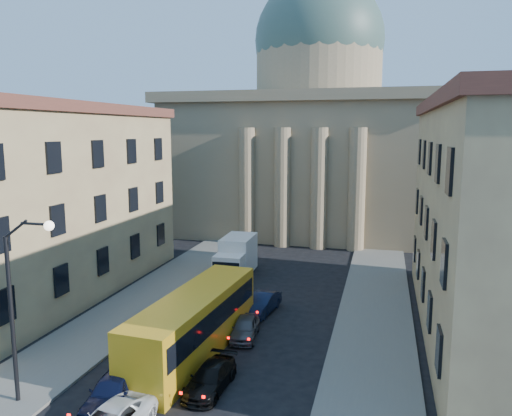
% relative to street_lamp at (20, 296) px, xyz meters
% --- Properties ---
extents(sidewalk_left, '(5.00, 60.00, 0.15)m').
position_rel_street_lamp_xyz_m(sidewalk_left, '(-1.53, 10.00, -5.21)').
color(sidewalk_left, '#605D57').
rests_on(sidewalk_left, ground).
extents(sidewalk_right, '(5.00, 60.00, 0.15)m').
position_rel_street_lamp_xyz_m(sidewalk_right, '(15.47, 10.00, -5.21)').
color(sidewalk_right, '#605D57').
rests_on(sidewalk_right, ground).
extents(church, '(68.02, 28.76, 36.60)m').
position_rel_street_lamp_xyz_m(church, '(6.97, 47.47, 6.59)').
color(church, '#877253').
rests_on(church, ground).
extents(building_left, '(11.60, 26.60, 14.70)m').
position_rel_street_lamp_xyz_m(building_left, '(-10.03, 14.00, 2.14)').
color(building_left, tan).
rests_on(building_left, ground).
extents(street_lamp, '(2.62, 0.44, 8.83)m').
position_rel_street_lamp_xyz_m(street_lamp, '(0.00, 0.00, 0.00)').
color(street_lamp, black).
rests_on(street_lamp, ground).
extents(car_left_near, '(2.32, 4.73, 1.55)m').
position_rel_street_lamp_xyz_m(car_left_near, '(3.97, 0.90, -4.51)').
color(car_left_near, black).
rests_on(car_left_near, ground).
extents(car_right_mid, '(1.90, 4.27, 1.22)m').
position_rel_street_lamp_xyz_m(car_right_mid, '(7.81, 3.41, -4.68)').
color(car_right_mid, black).
rests_on(car_right_mid, ground).
extents(car_right_far, '(1.94, 3.94, 1.29)m').
position_rel_street_lamp_xyz_m(car_right_far, '(7.77, 9.87, -4.64)').
color(car_right_far, '#4C4C51').
rests_on(car_right_far, ground).
extents(car_right_distant, '(2.05, 4.42, 1.40)m').
position_rel_street_lamp_xyz_m(car_right_distant, '(7.77, 14.26, -4.59)').
color(car_right_distant, black).
rests_on(car_right_distant, ground).
extents(city_bus, '(3.71, 12.61, 3.51)m').
position_rel_street_lamp_xyz_m(city_bus, '(5.57, 7.13, -3.40)').
color(city_bus, gold).
rests_on(city_bus, ground).
extents(box_truck, '(2.61, 6.29, 3.42)m').
position_rel_street_lamp_xyz_m(box_truck, '(3.47, 22.23, -3.67)').
color(box_truck, silver).
rests_on(box_truck, ground).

